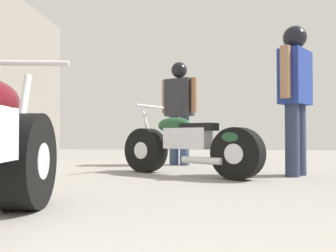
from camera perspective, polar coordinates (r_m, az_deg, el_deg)
ground_plane at (r=3.03m, az=2.30°, el=-10.85°), size 16.04×16.04×0.00m
motorcycle_black_naked at (r=4.12m, az=3.68°, el=-3.25°), size 1.72×1.14×0.88m
mechanic_in_blue at (r=5.59m, az=1.88°, el=3.82°), size 0.63×0.41×1.68m
mechanic_with_helmet at (r=4.42m, az=20.45°, el=6.31°), size 0.51×0.64×1.81m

